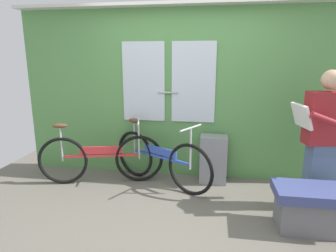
{
  "coord_description": "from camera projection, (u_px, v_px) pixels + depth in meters",
  "views": [
    {
      "loc": [
        0.42,
        -2.75,
        1.69
      ],
      "look_at": [
        -0.11,
        0.66,
        0.87
      ],
      "focal_mm": 30.73,
      "sensor_mm": 36.0,
      "label": 1
    }
  ],
  "objects": [
    {
      "name": "ground_plane",
      "position": [
        169.0,
        221.0,
        3.1
      ],
      "size": [
        5.66,
        4.16,
        0.04
      ],
      "primitive_type": "cube",
      "color": "#666056"
    },
    {
      "name": "trash_bin_by_wall",
      "position": [
        213.0,
        159.0,
        3.97
      ],
      "size": [
        0.36,
        0.28,
        0.66
      ],
      "primitive_type": "cube",
      "color": "gray",
      "rests_on": "ground_plane"
    },
    {
      "name": "bicycle_leaning_behind",
      "position": [
        101.0,
        158.0,
        3.93
      ],
      "size": [
        1.66,
        0.56,
        0.87
      ],
      "rotation": [
        0.0,
        0.0,
        0.24
      ],
      "color": "black",
      "rests_on": "ground_plane"
    },
    {
      "name": "train_door_wall",
      "position": [
        182.0,
        91.0,
        4.03
      ],
      "size": [
        4.66,
        0.28,
        2.39
      ],
      "color": "#56934C",
      "rests_on": "ground_plane"
    },
    {
      "name": "bench_seat_corner",
      "position": [
        309.0,
        207.0,
        2.86
      ],
      "size": [
        0.7,
        0.44,
        0.45
      ],
      "color": "#3D477F",
      "rests_on": "ground_plane"
    },
    {
      "name": "passenger_reading_newspaper",
      "position": [
        323.0,
        139.0,
        3.15
      ],
      "size": [
        0.59,
        0.51,
        1.57
      ],
      "rotation": [
        0.0,
        0.0,
        3.34
      ],
      "color": "slate",
      "rests_on": "ground_plane"
    },
    {
      "name": "bicycle_near_door",
      "position": [
        160.0,
        159.0,
        3.88
      ],
      "size": [
        1.45,
        0.86,
        0.88
      ],
      "rotation": [
        0.0,
        0.0,
        -0.51
      ],
      "color": "black",
      "rests_on": "ground_plane"
    }
  ]
}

